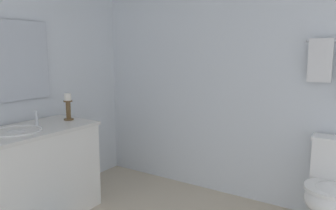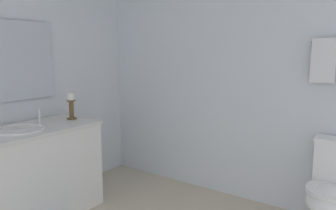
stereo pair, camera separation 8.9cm
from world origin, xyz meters
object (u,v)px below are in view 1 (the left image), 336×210
(towel_near_vanity, at_px, (320,60))
(toilet, at_px, (332,190))
(vanity_cabinet, at_px, (20,179))
(candle_holder_tall, at_px, (68,106))
(sink_basin, at_px, (17,136))

(towel_near_vanity, bearing_deg, toilet, -47.97)
(toilet, xyz_separation_m, towel_near_vanity, (-0.18, 0.20, 0.99))
(vanity_cabinet, height_order, towel_near_vanity, towel_near_vanity)
(towel_near_vanity, bearing_deg, candle_holder_tall, -155.45)
(candle_holder_tall, bearing_deg, sink_basin, -89.35)
(vanity_cabinet, relative_size, towel_near_vanity, 3.69)
(vanity_cabinet, relative_size, toilet, 1.73)
(sink_basin, height_order, candle_holder_tall, candle_holder_tall)
(vanity_cabinet, distance_m, towel_near_vanity, 2.63)
(sink_basin, relative_size, toilet, 0.54)
(sink_basin, bearing_deg, candle_holder_tall, 90.65)
(vanity_cabinet, xyz_separation_m, toilet, (2.16, 1.23, -0.03))
(vanity_cabinet, bearing_deg, toilet, 29.68)
(sink_basin, bearing_deg, towel_near_vanity, 35.96)
(vanity_cabinet, xyz_separation_m, sink_basin, (-0.00, 0.00, 0.36))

